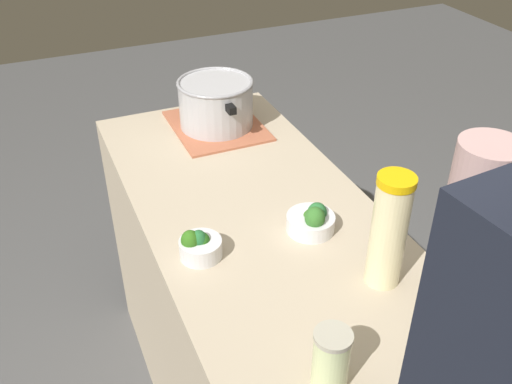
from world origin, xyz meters
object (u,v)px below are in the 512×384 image
(cooking_pot, at_px, (216,102))
(mason_jar, at_px, (331,359))
(broccoli_bowl_center, at_px, (312,220))
(lemonade_pitcher, at_px, (389,231))
(broccoli_bowl_front, at_px, (199,246))

(cooking_pot, xyz_separation_m, mason_jar, (1.08, -0.17, -0.03))
(cooking_pot, xyz_separation_m, broccoli_bowl_center, (0.64, 0.03, -0.06))
(cooking_pot, xyz_separation_m, lemonade_pitcher, (0.87, 0.09, 0.05))
(lemonade_pitcher, height_order, broccoli_bowl_center, lemonade_pitcher)
(lemonade_pitcher, relative_size, mason_jar, 2.16)
(broccoli_bowl_front, xyz_separation_m, broccoli_bowl_center, (0.02, 0.30, -0.00))
(mason_jar, xyz_separation_m, broccoli_bowl_center, (-0.43, 0.19, -0.03))
(cooking_pot, bearing_deg, broccoli_bowl_front, -23.55)
(lemonade_pitcher, bearing_deg, broccoli_bowl_center, -165.21)
(mason_jar, bearing_deg, broccoli_bowl_front, -166.68)
(lemonade_pitcher, relative_size, broccoli_bowl_front, 2.69)
(broccoli_bowl_center, bearing_deg, cooking_pot, -177.64)
(lemonade_pitcher, height_order, broccoli_bowl_front, lemonade_pitcher)
(cooking_pot, height_order, broccoli_bowl_center, cooking_pot)
(lemonade_pitcher, xyz_separation_m, broccoli_bowl_center, (-0.23, -0.06, -0.11))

